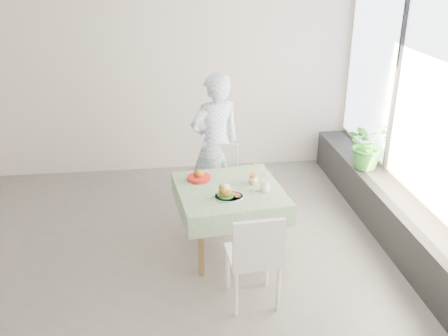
{
  "coord_description": "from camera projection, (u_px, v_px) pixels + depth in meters",
  "views": [
    {
      "loc": [
        0.31,
        -4.36,
        2.96
      ],
      "look_at": [
        0.9,
        0.22,
        0.94
      ],
      "focal_mm": 40.0,
      "sensor_mm": 36.0,
      "label": 1
    }
  ],
  "objects": [
    {
      "name": "floor",
      "position": [
        140.0,
        265.0,
        5.11
      ],
      "size": [
        6.0,
        6.0,
        0.0
      ],
      "primitive_type": "plane",
      "color": "#5B5956",
      "rests_on": "ground"
    },
    {
      "name": "wall_back",
      "position": [
        138.0,
        75.0,
        6.83
      ],
      "size": [
        6.0,
        0.02,
        2.8
      ],
      "primitive_type": "cube",
      "color": "silver",
      "rests_on": "ground"
    },
    {
      "name": "wall_front",
      "position": [
        105.0,
        322.0,
        2.28
      ],
      "size": [
        6.0,
        0.02,
        2.8
      ],
      "primitive_type": "cube",
      "color": "silver",
      "rests_on": "ground"
    },
    {
      "name": "wall_right",
      "position": [
        439.0,
        124.0,
        4.9
      ],
      "size": [
        0.02,
        5.0,
        2.8
      ],
      "primitive_type": "cube",
      "color": "silver",
      "rests_on": "ground"
    },
    {
      "name": "window_pane",
      "position": [
        440.0,
        99.0,
        4.8
      ],
      "size": [
        0.01,
        4.8,
        2.18
      ],
      "primitive_type": "cube",
      "color": "#D1E0F9",
      "rests_on": "ground"
    },
    {
      "name": "window_ledge",
      "position": [
        403.0,
        227.0,
        5.34
      ],
      "size": [
        0.4,
        4.8,
        0.5
      ],
      "primitive_type": "cube",
      "color": "black",
      "rests_on": "ground"
    },
    {
      "name": "cafe_table",
      "position": [
        229.0,
        212.0,
        5.19
      ],
      "size": [
        1.15,
        1.15,
        0.74
      ],
      "color": "brown",
      "rests_on": "ground"
    },
    {
      "name": "chair_far",
      "position": [
        218.0,
        198.0,
        5.89
      ],
      "size": [
        0.53,
        0.53,
        0.91
      ],
      "color": "white",
      "rests_on": "ground"
    },
    {
      "name": "chair_near",
      "position": [
        253.0,
        274.0,
        4.49
      ],
      "size": [
        0.47,
        0.47,
        0.94
      ],
      "color": "white",
      "rests_on": "ground"
    },
    {
      "name": "diner",
      "position": [
        215.0,
        144.0,
        5.9
      ],
      "size": [
        0.73,
        0.59,
        1.72
      ],
      "primitive_type": "imported",
      "rotation": [
        0.0,
        0.0,
        3.47
      ],
      "color": "#8CB5E0",
      "rests_on": "ground"
    },
    {
      "name": "main_dish",
      "position": [
        227.0,
        193.0,
        4.86
      ],
      "size": [
        0.29,
        0.29,
        0.15
      ],
      "color": "white",
      "rests_on": "cafe_table"
    },
    {
      "name": "juice_cup_orange",
      "position": [
        253.0,
        177.0,
        5.16
      ],
      "size": [
        0.1,
        0.1,
        0.29
      ],
      "color": "white",
      "rests_on": "cafe_table"
    },
    {
      "name": "juice_cup_lemonade",
      "position": [
        264.0,
        185.0,
        4.99
      ],
      "size": [
        0.1,
        0.1,
        0.28
      ],
      "color": "white",
      "rests_on": "cafe_table"
    },
    {
      "name": "second_dish",
      "position": [
        199.0,
        177.0,
        5.25
      ],
      "size": [
        0.25,
        0.25,
        0.12
      ],
      "color": "red",
      "rests_on": "cafe_table"
    },
    {
      "name": "potted_plant",
      "position": [
        368.0,
        144.0,
        6.05
      ],
      "size": [
        0.67,
        0.62,
        0.62
      ],
      "primitive_type": "imported",
      "rotation": [
        0.0,
        0.0,
        0.3
      ],
      "color": "#33842C",
      "rests_on": "window_ledge"
    }
  ]
}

